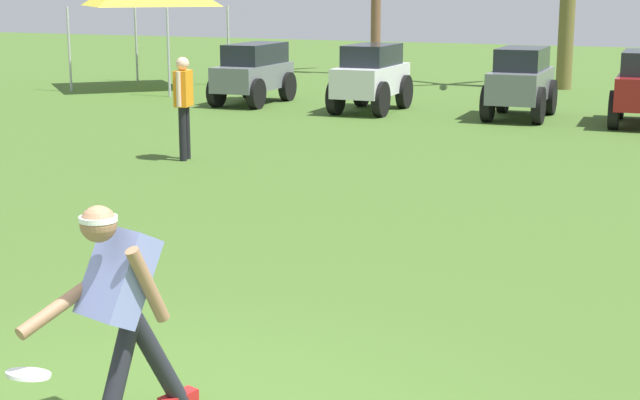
{
  "coord_description": "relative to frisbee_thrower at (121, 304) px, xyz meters",
  "views": [
    {
      "loc": [
        3.13,
        -4.35,
        2.6
      ],
      "look_at": [
        -0.03,
        2.74,
        0.9
      ],
      "focal_mm": 55.0,
      "sensor_mm": 36.0,
      "label": 1
    }
  ],
  "objects": [
    {
      "name": "parked_car_slot_b",
      "position": [
        -4.16,
        14.83,
        -0.05
      ],
      "size": [
        1.22,
        2.37,
        1.4
      ],
      "color": "silver",
      "rests_on": "ground_plane"
    },
    {
      "name": "frisbee_in_flight",
      "position": [
        -0.33,
        -0.43,
        -0.33
      ],
      "size": [
        0.3,
        0.3,
        0.07
      ],
      "color": "white"
    },
    {
      "name": "parked_car_slot_c",
      "position": [
        -1.04,
        15.05,
        -0.05
      ],
      "size": [
        1.27,
        2.39,
        1.4
      ],
      "color": "slate",
      "rests_on": "ground_plane"
    },
    {
      "name": "parked_car_slot_a",
      "position": [
        -7.07,
        15.05,
        -0.07
      ],
      "size": [
        1.23,
        2.43,
        1.34
      ],
      "color": "slate",
      "rests_on": "ground_plane"
    },
    {
      "name": "teammate_near_sideline",
      "position": [
        -4.62,
        8.15,
        0.15
      ],
      "size": [
        0.27,
        0.5,
        1.56
      ],
      "color": "black",
      "rests_on": "ground_plane"
    },
    {
      "name": "frisbee_thrower",
      "position": [
        0.0,
        0.0,
        0.0
      ],
      "size": [
        0.65,
        1.05,
        1.4
      ],
      "color": "#23232D",
      "rests_on": "ground_plane"
    }
  ]
}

